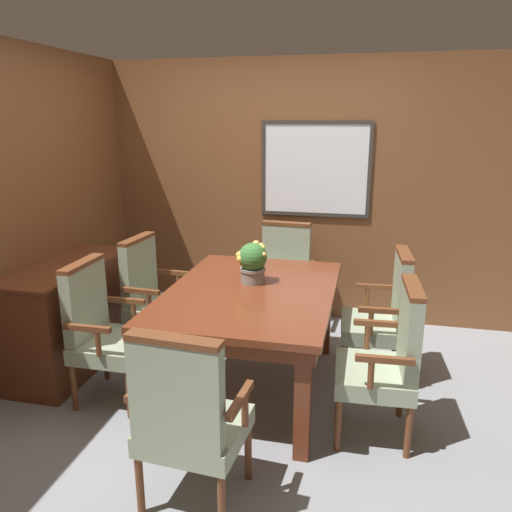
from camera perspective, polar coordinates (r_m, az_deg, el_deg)
name	(u,v)px	position (r m, az deg, el deg)	size (l,w,h in m)	color
ground_plane	(230,400)	(3.64, -2.96, -16.16)	(14.00, 14.00, 0.00)	gray
wall_back	(278,192)	(4.84, 2.50, 7.35)	(7.20, 0.08, 2.45)	brown
wall_left	(3,219)	(3.96, -26.92, 3.83)	(0.06, 7.20, 2.45)	brown
dining_table	(251,302)	(3.51, -0.55, -5.31)	(1.14, 1.61, 0.76)	maroon
chair_left_near	(102,328)	(3.62, -17.16, -7.83)	(0.47, 0.55, 0.99)	brown
chair_head_far	(283,274)	(4.62, 3.13, -2.04)	(0.56, 0.50, 0.99)	brown
chair_head_near	(188,416)	(2.55, -7.80, -17.67)	(0.57, 0.50, 0.99)	brown
chair_right_near	(388,357)	(3.16, 14.84, -11.13)	(0.49, 0.56, 0.99)	brown
chair_right_far	(384,312)	(3.84, 14.44, -6.23)	(0.49, 0.56, 0.99)	brown
chair_left_far	(152,293)	(4.20, -11.75, -4.18)	(0.50, 0.57, 0.99)	brown
potted_plant	(253,262)	(3.57, -0.40, -0.64)	(0.22, 0.21, 0.31)	gray
sideboard_cabinet	(70,316)	(4.19, -20.49, -6.39)	(0.52, 1.20, 0.84)	brown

